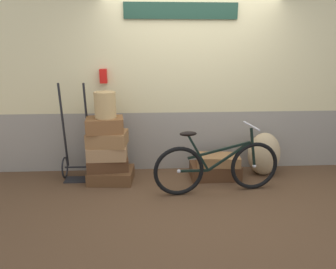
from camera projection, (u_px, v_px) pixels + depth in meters
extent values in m
cube|color=#513823|center=(196.00, 190.00, 4.35)|extent=(9.10, 5.20, 0.06)
cube|color=gray|center=(189.00, 139.00, 5.04)|extent=(7.10, 0.20, 0.90)
cube|color=beige|center=(190.00, 45.00, 4.65)|extent=(7.10, 0.20, 1.97)
cube|color=#193828|center=(181.00, 11.00, 4.41)|extent=(1.58, 0.04, 0.22)
cube|color=red|center=(103.00, 76.00, 4.56)|extent=(0.10, 0.08, 0.20)
cube|color=brown|center=(111.00, 175.00, 4.56)|extent=(0.65, 0.52, 0.17)
cube|color=#4C2D19|center=(108.00, 163.00, 4.55)|extent=(0.61, 0.47, 0.17)
cube|color=#9E754C|center=(107.00, 152.00, 4.46)|extent=(0.54, 0.36, 0.18)
cube|color=olive|center=(108.00, 139.00, 4.45)|extent=(0.56, 0.47, 0.20)
cube|color=brown|center=(105.00, 125.00, 4.39)|extent=(0.54, 0.43, 0.20)
cube|color=#4C2D19|center=(215.00, 171.00, 4.66)|extent=(0.71, 0.41, 0.21)
cube|color=olive|center=(218.00, 160.00, 4.59)|extent=(0.63, 0.40, 0.14)
cylinder|color=tan|center=(105.00, 105.00, 4.31)|extent=(0.29, 0.29, 0.35)
torus|color=black|center=(65.00, 167.00, 4.66)|extent=(0.03, 0.31, 0.31)
torus|color=black|center=(92.00, 167.00, 4.68)|extent=(0.03, 0.31, 0.31)
cylinder|color=black|center=(79.00, 167.00, 4.67)|extent=(0.39, 0.02, 0.02)
cylinder|color=black|center=(63.00, 126.00, 4.50)|extent=(0.03, 0.17, 1.23)
cylinder|color=black|center=(87.00, 126.00, 4.52)|extent=(0.03, 0.17, 1.23)
cube|color=black|center=(78.00, 180.00, 4.61)|extent=(0.35, 0.22, 0.02)
ellipsoid|color=tan|center=(264.00, 154.00, 4.74)|extent=(0.47, 0.40, 0.64)
torus|color=black|center=(179.00, 171.00, 4.07)|extent=(0.66, 0.13, 0.65)
sphere|color=#B2B2B7|center=(179.00, 171.00, 4.07)|extent=(0.05, 0.05, 0.05)
torus|color=black|center=(254.00, 166.00, 4.25)|extent=(0.66, 0.13, 0.65)
sphere|color=#B2B2B7|center=(254.00, 166.00, 4.25)|extent=(0.05, 0.05, 0.05)
cube|color=black|center=(229.00, 156.00, 4.14)|extent=(0.57, 0.10, 0.38)
cube|color=black|center=(198.00, 153.00, 4.05)|extent=(0.30, 0.06, 0.50)
cube|color=black|center=(194.00, 171.00, 4.10)|extent=(0.39, 0.08, 0.04)
cube|color=black|center=(219.00, 150.00, 4.09)|extent=(0.83, 0.13, 0.20)
cube|color=black|center=(253.00, 147.00, 4.17)|extent=(0.11, 0.04, 0.53)
ellipsoid|color=black|center=(188.00, 134.00, 3.96)|extent=(0.23, 0.12, 0.06)
cylinder|color=#A5A5AD|center=(251.00, 126.00, 4.08)|extent=(0.08, 0.46, 0.02)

